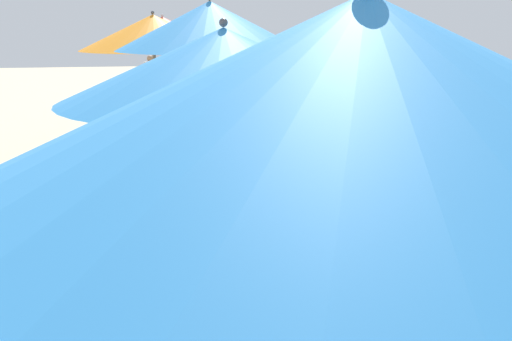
{
  "coord_description": "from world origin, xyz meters",
  "views": [
    {
      "loc": [
        -0.68,
        2.5,
        2.64
      ],
      "look_at": [
        0.41,
        8.5,
        1.11
      ],
      "focal_mm": 41.58,
      "sensor_mm": 36.0,
      "label": 1
    }
  ],
  "objects_px": {
    "lounger_fourth_shoreside": "(257,190)",
    "lounger_farthest_shoreside": "(169,102)",
    "umbrella_second": "(361,147)",
    "beach_ball": "(234,106)",
    "lounger_farthest_inland": "(175,114)",
    "umbrella_farthest": "(152,34)",
    "umbrella_fourth": "(210,26)",
    "lounger_sixth_shoreside": "(193,119)",
    "lounger_fifth_inland": "(214,168)",
    "lounger_sixth_inland": "(190,137)",
    "lounger_fourth_inland": "(266,246)",
    "person_walking_mid": "(151,74)",
    "umbrella_third": "(224,65)",
    "lounger_fifth_shoreside": "(189,141)",
    "lounger_third_shoreside": "(281,271)",
    "umbrella_sixth": "(163,30)",
    "umbrella_fifth": "(153,33)"
  },
  "relations": [
    {
      "from": "lounger_fourth_inland",
      "to": "lounger_sixth_shoreside",
      "type": "height_order",
      "value": "lounger_sixth_shoreside"
    },
    {
      "from": "umbrella_second",
      "to": "beach_ball",
      "type": "distance_m",
      "value": 17.32
    },
    {
      "from": "lounger_third_shoreside",
      "to": "umbrella_sixth",
      "type": "relative_size",
      "value": 0.43
    },
    {
      "from": "umbrella_second",
      "to": "beach_ball",
      "type": "relative_size",
      "value": 10.92
    },
    {
      "from": "umbrella_sixth",
      "to": "lounger_farthest_inland",
      "type": "relative_size",
      "value": 2.21
    },
    {
      "from": "umbrella_fifth",
      "to": "person_walking_mid",
      "type": "height_order",
      "value": "umbrella_fifth"
    },
    {
      "from": "lounger_fifth_shoreside",
      "to": "umbrella_sixth",
      "type": "height_order",
      "value": "umbrella_sixth"
    },
    {
      "from": "umbrella_second",
      "to": "lounger_sixth_shoreside",
      "type": "relative_size",
      "value": 1.72
    },
    {
      "from": "umbrella_second",
      "to": "beach_ball",
      "type": "xyz_separation_m",
      "value": [
        2.2,
        17.03,
        -2.29
      ]
    },
    {
      "from": "lounger_fifth_shoreside",
      "to": "umbrella_fifth",
      "type": "bearing_deg",
      "value": -123.99
    },
    {
      "from": "person_walking_mid",
      "to": "lounger_fifth_shoreside",
      "type": "bearing_deg",
      "value": -28.32
    },
    {
      "from": "lounger_third_shoreside",
      "to": "person_walking_mid",
      "type": "height_order",
      "value": "person_walking_mid"
    },
    {
      "from": "umbrella_fourth",
      "to": "umbrella_farthest",
      "type": "height_order",
      "value": "umbrella_fourth"
    },
    {
      "from": "umbrella_second",
      "to": "lounger_fourth_inland",
      "type": "relative_size",
      "value": 1.99
    },
    {
      "from": "umbrella_fourth",
      "to": "umbrella_fifth",
      "type": "distance_m",
      "value": 3.64
    },
    {
      "from": "umbrella_second",
      "to": "person_walking_mid",
      "type": "bearing_deg",
      "value": 90.8
    },
    {
      "from": "umbrella_second",
      "to": "lounger_farthest_shoreside",
      "type": "relative_size",
      "value": 1.69
    },
    {
      "from": "lounger_fourth_shoreside",
      "to": "lounger_farthest_shoreside",
      "type": "bearing_deg",
      "value": 99.64
    },
    {
      "from": "umbrella_second",
      "to": "umbrella_farthest",
      "type": "height_order",
      "value": "umbrella_second"
    },
    {
      "from": "lounger_third_shoreside",
      "to": "umbrella_sixth",
      "type": "distance_m",
      "value": 8.62
    },
    {
      "from": "umbrella_second",
      "to": "lounger_fifth_inland",
      "type": "xyz_separation_m",
      "value": [
        0.63,
        8.39,
        -2.1
      ]
    },
    {
      "from": "lounger_third_shoreside",
      "to": "umbrella_third",
      "type": "bearing_deg",
      "value": -121.43
    },
    {
      "from": "umbrella_fourth",
      "to": "lounger_sixth_inland",
      "type": "distance_m",
      "value": 5.82
    },
    {
      "from": "lounger_third_shoreside",
      "to": "lounger_fourth_shoreside",
      "type": "xyz_separation_m",
      "value": [
        0.29,
        2.88,
        -0.03
      ]
    },
    {
      "from": "lounger_sixth_shoreside",
      "to": "umbrella_farthest",
      "type": "bearing_deg",
      "value": 97.6
    },
    {
      "from": "lounger_sixth_shoreside",
      "to": "person_walking_mid",
      "type": "xyz_separation_m",
      "value": [
        -0.96,
        5.95,
        0.61
      ]
    },
    {
      "from": "umbrella_third",
      "to": "beach_ball",
      "type": "height_order",
      "value": "umbrella_third"
    },
    {
      "from": "umbrella_fourth",
      "to": "person_walking_mid",
      "type": "bearing_deg",
      "value": 92.73
    },
    {
      "from": "lounger_third_shoreside",
      "to": "lounger_fourth_inland",
      "type": "bearing_deg",
      "value": 90.87
    },
    {
      "from": "umbrella_second",
      "to": "lounger_fifth_shoreside",
      "type": "distance_m",
      "value": 11.17
    },
    {
      "from": "umbrella_fourth",
      "to": "lounger_sixth_shoreside",
      "type": "distance_m",
      "value": 7.76
    },
    {
      "from": "lounger_sixth_inland",
      "to": "beach_ball",
      "type": "xyz_separation_m",
      "value": [
        1.75,
        5.62,
        -0.14
      ]
    },
    {
      "from": "lounger_fourth_inland",
      "to": "umbrella_sixth",
      "type": "relative_size",
      "value": 0.49
    },
    {
      "from": "lounger_fifth_inland",
      "to": "umbrella_second",
      "type": "bearing_deg",
      "value": -83.71
    },
    {
      "from": "beach_ball",
      "to": "umbrella_fourth",
      "type": "bearing_deg",
      "value": -99.52
    },
    {
      "from": "umbrella_second",
      "to": "lounger_fourth_inland",
      "type": "bearing_deg",
      "value": 80.68
    },
    {
      "from": "lounger_farthest_shoreside",
      "to": "lounger_fifth_inland",
      "type": "bearing_deg",
      "value": -89.23
    },
    {
      "from": "lounger_sixth_inland",
      "to": "beach_ball",
      "type": "distance_m",
      "value": 5.89
    },
    {
      "from": "umbrella_sixth",
      "to": "lounger_farthest_inland",
      "type": "bearing_deg",
      "value": 82.01
    },
    {
      "from": "lounger_fifth_inland",
      "to": "lounger_third_shoreside",
      "type": "bearing_deg",
      "value": -77.16
    },
    {
      "from": "lounger_fourth_shoreside",
      "to": "lounger_farthest_shoreside",
      "type": "distance_m",
      "value": 9.84
    },
    {
      "from": "lounger_fourth_inland",
      "to": "umbrella_sixth",
      "type": "xyz_separation_m",
      "value": [
        -0.79,
        7.62,
        2.16
      ]
    },
    {
      "from": "lounger_sixth_inland",
      "to": "umbrella_second",
      "type": "bearing_deg",
      "value": -97.13
    },
    {
      "from": "lounger_third_shoreside",
      "to": "umbrella_fourth",
      "type": "bearing_deg",
      "value": 102.3
    },
    {
      "from": "lounger_sixth_shoreside",
      "to": "lounger_farthest_inland",
      "type": "xyz_separation_m",
      "value": [
        -0.38,
        1.14,
        -0.05
      ]
    },
    {
      "from": "umbrella_fourth",
      "to": "lounger_farthest_shoreside",
      "type": "height_order",
      "value": "umbrella_fourth"
    },
    {
      "from": "lounger_farthest_inland",
      "to": "umbrella_farthest",
      "type": "bearing_deg",
      "value": 112.08
    },
    {
      "from": "lounger_fourth_inland",
      "to": "person_walking_mid",
      "type": "height_order",
      "value": "person_walking_mid"
    },
    {
      "from": "lounger_fifth_inland",
      "to": "lounger_sixth_inland",
      "type": "relative_size",
      "value": 0.86
    },
    {
      "from": "umbrella_third",
      "to": "lounger_fifth_shoreside",
      "type": "height_order",
      "value": "umbrella_third"
    }
  ]
}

